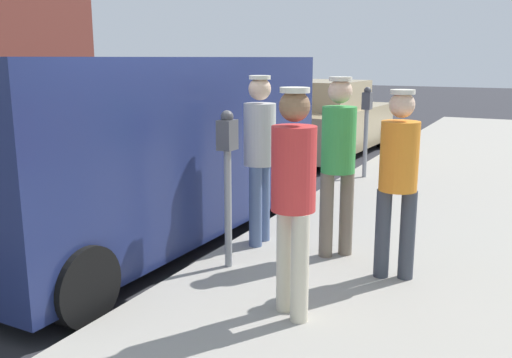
# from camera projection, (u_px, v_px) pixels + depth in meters

# --- Properties ---
(ground_plane) EXTENTS (80.00, 80.00, 0.00)m
(ground_plane) POSITION_uv_depth(u_px,v_px,m) (97.00, 270.00, 5.77)
(ground_plane) COLOR #2D2D33
(sidewalk_slab) EXTENTS (5.00, 32.00, 0.15)m
(sidewalk_slab) POSITION_uv_depth(u_px,v_px,m) (452.00, 339.00, 4.21)
(sidewalk_slab) COLOR #9E998E
(sidewalk_slab) RESTS_ON ground
(parking_meter_near) EXTENTS (0.14, 0.18, 1.52)m
(parking_meter_near) POSITION_uv_depth(u_px,v_px,m) (228.00, 162.00, 5.26)
(parking_meter_near) COLOR gray
(parking_meter_near) RESTS_ON sidewalk_slab
(parking_meter_far) EXTENTS (0.14, 0.18, 1.52)m
(parking_meter_far) POSITION_uv_depth(u_px,v_px,m) (367.00, 116.00, 9.34)
(parking_meter_far) COLOR gray
(parking_meter_far) RESTS_ON sidewalk_slab
(pedestrian_in_green) EXTENTS (0.34, 0.34, 1.81)m
(pedestrian_in_green) POSITION_uv_depth(u_px,v_px,m) (338.00, 155.00, 5.56)
(pedestrian_in_green) COLOR #726656
(pedestrian_in_green) RESTS_ON sidewalk_slab
(pedestrian_in_red) EXTENTS (0.34, 0.34, 1.78)m
(pedestrian_in_red) POSITION_uv_depth(u_px,v_px,m) (293.00, 188.00, 4.22)
(pedestrian_in_red) COLOR beige
(pedestrian_in_red) RESTS_ON sidewalk_slab
(pedestrian_in_gray) EXTENTS (0.34, 0.36, 1.81)m
(pedestrian_in_gray) POSITION_uv_depth(u_px,v_px,m) (260.00, 148.00, 5.94)
(pedestrian_in_gray) COLOR #4C608C
(pedestrian_in_gray) RESTS_ON sidewalk_slab
(pedestrian_in_orange) EXTENTS (0.35, 0.34, 1.72)m
(pedestrian_in_orange) POSITION_uv_depth(u_px,v_px,m) (398.00, 173.00, 4.99)
(pedestrian_in_orange) COLOR #383D47
(pedestrian_in_orange) RESTS_ON sidewalk_slab
(parked_van) EXTENTS (2.23, 5.24, 2.15)m
(parked_van) POSITION_uv_depth(u_px,v_px,m) (148.00, 144.00, 6.57)
(parked_van) COLOR navy
(parked_van) RESTS_ON ground
(parked_sedan_ahead) EXTENTS (2.10, 4.47, 1.65)m
(parked_sedan_ahead) POSITION_uv_depth(u_px,v_px,m) (324.00, 122.00, 12.45)
(parked_sedan_ahead) COLOR tan
(parked_sedan_ahead) RESTS_ON ground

